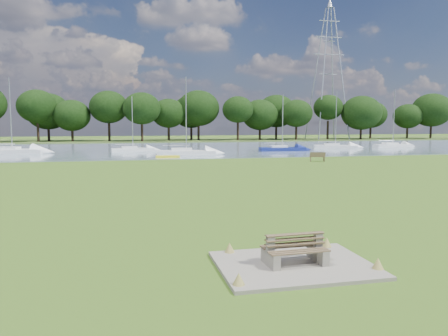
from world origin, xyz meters
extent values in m
plane|color=#52611F|center=(0.00, 0.00, 0.00)|extent=(220.00, 220.00, 0.00)
cube|color=slate|center=(0.00, 42.00, 0.00)|extent=(220.00, 40.00, 0.10)
cube|color=#4C6626|center=(0.00, 72.00, 0.00)|extent=(220.00, 20.00, 0.40)
cube|color=gray|center=(0.00, -14.00, 0.05)|extent=(4.20, 3.20, 0.10)
cube|color=gray|center=(-0.70, -14.03, 0.31)|extent=(0.24, 0.99, 0.41)
cube|color=gray|center=(-0.70, -14.03, 0.68)|extent=(0.21, 0.18, 0.52)
cube|color=gray|center=(0.70, -13.97, 0.31)|extent=(0.24, 0.99, 0.41)
cube|color=gray|center=(0.70, -13.97, 0.68)|extent=(0.21, 0.18, 0.52)
cube|color=brown|center=(0.01, -14.31, 0.52)|extent=(1.70, 0.44, 0.04)
cube|color=brown|center=(0.00, -14.08, 0.80)|extent=(1.69, 0.18, 0.41)
cube|color=brown|center=(-0.01, -13.69, 0.52)|extent=(1.70, 0.44, 0.04)
cube|color=brown|center=(0.00, -13.92, 0.80)|extent=(1.69, 0.18, 0.41)
cube|color=brown|center=(14.07, 16.62, 0.24)|extent=(0.22, 0.48, 0.49)
cube|color=brown|center=(15.38, 16.22, 0.24)|extent=(0.22, 0.48, 0.49)
cube|color=brown|center=(14.73, 16.42, 0.49)|extent=(1.65, 0.91, 0.05)
cube|color=brown|center=(14.66, 16.22, 0.74)|extent=(1.53, 0.51, 0.47)
cube|color=yellow|center=(0.14, 24.00, 0.18)|extent=(2.71, 0.79, 0.27)
cylinder|color=#9EA2AB|center=(39.31, 67.47, 15.21)|extent=(0.26, 0.26, 30.01)
cylinder|color=#9EA2AB|center=(44.37, 67.47, 15.21)|extent=(0.26, 0.26, 30.01)
cylinder|color=#9EA2AB|center=(39.31, 72.53, 15.21)|extent=(0.26, 0.26, 30.01)
cylinder|color=#9EA2AB|center=(44.37, 72.53, 15.21)|extent=(0.26, 0.26, 30.01)
cube|color=#9EA2AB|center=(41.84, 70.00, 19.71)|extent=(7.60, 0.16, 0.16)
cube|color=#9EA2AB|center=(41.84, 70.00, 23.61)|extent=(6.29, 0.16, 0.16)
cube|color=#9EA2AB|center=(41.84, 70.00, 27.21)|extent=(4.99, 0.16, 0.16)
cone|color=#9EA2AB|center=(41.84, 70.00, 31.30)|extent=(1.30, 1.30, 2.17)
cylinder|color=black|center=(-23.00, 68.00, 2.14)|extent=(0.51, 0.51, 3.88)
ellipsoid|color=black|center=(-23.00, 68.00, 6.88)|extent=(7.12, 7.12, 6.05)
cylinder|color=black|center=(-16.00, 68.00, 2.29)|extent=(0.51, 0.51, 4.17)
ellipsoid|color=black|center=(-16.00, 68.00, 7.39)|extent=(8.14, 8.14, 6.92)
cylinder|color=black|center=(-9.00, 68.00, 1.85)|extent=(0.51, 0.51, 3.30)
ellipsoid|color=black|center=(-9.00, 68.00, 5.88)|extent=(9.15, 9.15, 7.78)
cylinder|color=black|center=(-2.00, 68.00, 1.99)|extent=(0.51, 0.51, 3.59)
ellipsoid|color=black|center=(-2.00, 68.00, 6.38)|extent=(7.12, 7.12, 6.05)
cylinder|color=black|center=(5.00, 68.00, 2.14)|extent=(0.51, 0.51, 3.88)
ellipsoid|color=black|center=(5.00, 68.00, 6.88)|extent=(8.14, 8.14, 6.92)
cylinder|color=black|center=(12.00, 68.00, 2.29)|extent=(0.51, 0.51, 4.17)
ellipsoid|color=black|center=(12.00, 68.00, 7.39)|extent=(9.15, 9.15, 7.78)
cylinder|color=black|center=(19.00, 68.00, 1.85)|extent=(0.51, 0.51, 3.30)
ellipsoid|color=black|center=(19.00, 68.00, 5.88)|extent=(7.12, 7.12, 6.05)
cylinder|color=black|center=(26.00, 68.00, 1.99)|extent=(0.51, 0.51, 3.59)
ellipsoid|color=black|center=(26.00, 68.00, 6.38)|extent=(8.14, 8.14, 6.92)
cylinder|color=black|center=(33.00, 68.00, 2.14)|extent=(0.51, 0.51, 3.88)
ellipsoid|color=black|center=(33.00, 68.00, 6.88)|extent=(9.15, 9.15, 7.78)
cylinder|color=black|center=(40.00, 68.00, 2.29)|extent=(0.51, 0.51, 4.17)
ellipsoid|color=black|center=(40.00, 68.00, 7.39)|extent=(7.12, 7.12, 6.05)
cylinder|color=black|center=(47.00, 68.00, 1.85)|extent=(0.51, 0.51, 3.30)
ellipsoid|color=black|center=(47.00, 68.00, 5.88)|extent=(8.14, 8.14, 6.92)
cylinder|color=black|center=(54.00, 68.00, 1.99)|extent=(0.51, 0.51, 3.59)
ellipsoid|color=black|center=(54.00, 68.00, 6.38)|extent=(9.15, 9.15, 7.78)
cylinder|color=black|center=(61.00, 68.00, 2.14)|extent=(0.51, 0.51, 3.88)
ellipsoid|color=black|center=(61.00, 68.00, 6.88)|extent=(7.12, 7.12, 6.05)
cylinder|color=black|center=(68.00, 68.00, 2.29)|extent=(0.51, 0.51, 4.17)
ellipsoid|color=black|center=(68.00, 68.00, 7.39)|extent=(8.14, 8.14, 6.92)
cube|color=white|center=(2.81, 27.98, 0.43)|extent=(7.30, 2.87, 0.75)
cube|color=white|center=(2.24, 28.06, 0.88)|extent=(2.66, 1.86, 0.48)
cylinder|color=#A5A8AD|center=(2.81, 27.98, 5.04)|extent=(0.13, 0.13, 8.90)
cube|color=white|center=(37.07, 36.75, 0.41)|extent=(6.20, 1.81, 0.71)
cube|color=white|center=(36.58, 36.74, 0.84)|extent=(2.18, 1.39, 0.46)
cylinder|color=#A5A8AD|center=(37.07, 36.75, 4.91)|extent=(0.12, 0.12, 8.70)
cube|color=white|center=(-18.58, 35.25, 0.44)|extent=(8.33, 3.89, 0.78)
cube|color=white|center=(-19.21, 35.39, 0.91)|extent=(3.12, 2.32, 0.50)
cylinder|color=#A5A8AD|center=(-18.58, 35.25, 5.15)|extent=(0.13, 0.13, 9.08)
cube|color=navy|center=(16.87, 32.46, 0.41)|extent=(6.47, 2.03, 0.71)
cube|color=white|center=(16.36, 32.48, 0.84)|extent=(2.29, 1.49, 0.46)
cylinder|color=#A5A8AD|center=(16.87, 32.46, 4.20)|extent=(0.12, 0.12, 7.28)
cube|color=white|center=(-3.47, 35.77, 0.38)|extent=(5.86, 2.27, 0.65)
cube|color=white|center=(-3.92, 35.72, 0.77)|extent=(2.13, 1.49, 0.42)
cylinder|color=#A5A8AD|center=(-3.47, 35.77, 4.01)|extent=(0.11, 0.11, 6.99)
cube|color=white|center=(27.22, 36.94, 0.37)|extent=(6.71, 3.89, 0.65)
cube|color=white|center=(26.73, 37.12, 0.77)|extent=(2.62, 2.11, 0.42)
cylinder|color=#A5A8AD|center=(27.22, 36.94, 4.69)|extent=(0.11, 0.11, 8.35)
camera|label=1|loc=(-4.47, -24.97, 3.96)|focal=35.00mm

